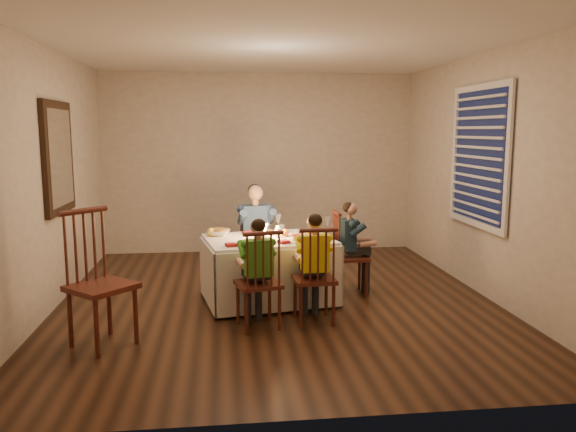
{
  "coord_description": "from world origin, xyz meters",
  "views": [
    {
      "loc": [
        -0.55,
        -5.71,
        1.78
      ],
      "look_at": [
        0.14,
        0.15,
        0.87
      ],
      "focal_mm": 35.0,
      "sensor_mm": 36.0,
      "label": 1
    }
  ],
  "objects": [
    {
      "name": "ceiling",
      "position": [
        0.0,
        0.0,
        2.6
      ],
      "size": [
        5.0,
        5.0,
        0.0
      ],
      "primitive_type": "plane",
      "color": "white",
      "rests_on": "wall_back"
    },
    {
      "name": "adult",
      "position": [
        -0.18,
        0.63,
        0.0
      ],
      "size": [
        0.46,
        0.43,
        1.17
      ],
      "primitive_type": null,
      "rotation": [
        0.0,
        0.0,
        0.14
      ],
      "color": "#324D7E",
      "rests_on": "ground"
    },
    {
      "name": "wall_mirror",
      "position": [
        -2.22,
        0.3,
        1.5
      ],
      "size": [
        0.06,
        0.95,
        1.15
      ],
      "color": "black",
      "rests_on": "wall_left"
    },
    {
      "name": "window_blinds",
      "position": [
        2.21,
        0.1,
        1.5
      ],
      "size": [
        0.07,
        1.34,
        1.54
      ],
      "color": "#0D1434",
      "rests_on": "wall_right"
    },
    {
      "name": "chair_end",
      "position": [
        0.83,
        0.15,
        0.0
      ],
      "size": [
        0.36,
        0.38,
        0.92
      ],
      "primitive_type": null,
      "rotation": [
        0.0,
        0.0,
        1.58
      ],
      "color": "#3E1411",
      "rests_on": "ground"
    },
    {
      "name": "chair_extra",
      "position": [
        -1.55,
        -1.09,
        0.0
      ],
      "size": [
        0.65,
        0.65,
        1.14
      ],
      "primitive_type": null,
      "rotation": [
        0.0,
        0.0,
        0.82
      ],
      "color": "#3E1411",
      "rests_on": "ground"
    },
    {
      "name": "child_teal",
      "position": [
        0.83,
        0.15,
        0.0
      ],
      "size": [
        0.3,
        0.32,
        1.01
      ],
      "primitive_type": null,
      "rotation": [
        0.0,
        0.0,
        1.58
      ],
      "color": "#182B3C",
      "rests_on": "ground"
    },
    {
      "name": "wall_left",
      "position": [
        -2.25,
        0.0,
        1.3
      ],
      "size": [
        0.02,
        5.0,
        2.6
      ],
      "primitive_type": "cube",
      "color": "beige",
      "rests_on": "ground"
    },
    {
      "name": "ground",
      "position": [
        0.0,
        0.0,
        0.0
      ],
      "size": [
        5.0,
        5.0,
        0.0
      ],
      "primitive_type": "plane",
      "color": "black",
      "rests_on": "ground"
    },
    {
      "name": "candle_left",
      "position": [
        -0.14,
        -0.05,
        0.72
      ],
      "size": [
        0.06,
        0.06,
        0.1
      ],
      "primitive_type": "cylinder",
      "color": "white",
      "rests_on": "dining_table"
    },
    {
      "name": "dining_table",
      "position": [
        -0.09,
        -0.04,
        0.48
      ],
      "size": [
        1.44,
        1.15,
        0.64
      ],
      "rotation": [
        0.0,
        0.0,
        0.18
      ],
      "color": "white",
      "rests_on": "ground"
    },
    {
      "name": "setting_yellow",
      "position": [
        0.22,
        -0.28,
        0.68
      ],
      "size": [
        0.3,
        0.3,
        0.02
      ],
      "primitive_type": "cylinder",
      "rotation": [
        0.0,
        0.0,
        0.18
      ],
      "color": "white",
      "rests_on": "dining_table"
    },
    {
      "name": "setting_green",
      "position": [
        -0.3,
        -0.37,
        0.68
      ],
      "size": [
        0.3,
        0.3,
        0.02
      ],
      "primitive_type": "cylinder",
      "rotation": [
        0.0,
        0.0,
        0.18
      ],
      "color": "white",
      "rests_on": "dining_table"
    },
    {
      "name": "chair_near_right",
      "position": [
        0.28,
        -0.71,
        0.0
      ],
      "size": [
        0.4,
        0.38,
        0.92
      ],
      "primitive_type": null,
      "rotation": [
        0.0,
        0.0,
        3.19
      ],
      "color": "#3E1411",
      "rests_on": "ground"
    },
    {
      "name": "setting_adult",
      "position": [
        -0.11,
        0.25,
        0.68
      ],
      "size": [
        0.3,
        0.3,
        0.02
      ],
      "primitive_type": "cylinder",
      "rotation": [
        0.0,
        0.0,
        0.18
      ],
      "color": "white",
      "rests_on": "dining_table"
    },
    {
      "name": "squash",
      "position": [
        -0.68,
        0.13,
        0.72
      ],
      "size": [
        0.09,
        0.09,
        0.09
      ],
      "primitive_type": "sphere",
      "color": "yellow",
      "rests_on": "dining_table"
    },
    {
      "name": "child_green",
      "position": [
        -0.25,
        -0.82,
        0.0
      ],
      "size": [
        0.38,
        0.36,
        1.01
      ],
      "primitive_type": null,
      "rotation": [
        0.0,
        0.0,
        3.37
      ],
      "color": "green",
      "rests_on": "ground"
    },
    {
      "name": "orange_fruit",
      "position": [
        0.1,
        0.04,
        0.71
      ],
      "size": [
        0.08,
        0.08,
        0.08
      ],
      "primitive_type": "sphere",
      "color": "orange",
      "rests_on": "dining_table"
    },
    {
      "name": "chair_adult",
      "position": [
        -0.18,
        0.63,
        0.0
      ],
      "size": [
        0.42,
        0.41,
        0.92
      ],
      "primitive_type": null,
      "rotation": [
        0.0,
        0.0,
        0.14
      ],
      "color": "#3E1411",
      "rests_on": "ground"
    },
    {
      "name": "wall_right",
      "position": [
        2.25,
        0.0,
        1.3
      ],
      "size": [
        0.02,
        5.0,
        2.6
      ],
      "primitive_type": "cube",
      "color": "beige",
      "rests_on": "ground"
    },
    {
      "name": "chair_near_left",
      "position": [
        -0.25,
        -0.82,
        0.0
      ],
      "size": [
        0.45,
        0.44,
        0.92
      ],
      "primitive_type": null,
      "rotation": [
        0.0,
        0.0,
        3.37
      ],
      "color": "#3E1411",
      "rests_on": "ground"
    },
    {
      "name": "serving_bowl",
      "position": [
        -0.6,
        0.18,
        0.7
      ],
      "size": [
        0.28,
        0.28,
        0.06
      ],
      "primitive_type": "imported",
      "rotation": [
        0.0,
        0.0,
        -0.19
      ],
      "color": "white",
      "rests_on": "dining_table"
    },
    {
      "name": "child_yellow",
      "position": [
        0.28,
        -0.71,
        0.0
      ],
      "size": [
        0.34,
        0.32,
        1.03
      ],
      "primitive_type": null,
      "rotation": [
        0.0,
        0.0,
        3.19
      ],
      "color": "yellow",
      "rests_on": "ground"
    },
    {
      "name": "setting_teal",
      "position": [
        0.4,
        0.01,
        0.68
      ],
      "size": [
        0.3,
        0.3,
        0.02
      ],
      "primitive_type": "cylinder",
      "rotation": [
        0.0,
        0.0,
        0.18
      ],
      "color": "white",
      "rests_on": "dining_table"
    },
    {
      "name": "wall_back",
      "position": [
        0.0,
        2.5,
        1.3
      ],
      "size": [
        4.5,
        0.02,
        2.6
      ],
      "primitive_type": "cube",
      "color": "beige",
      "rests_on": "ground"
    },
    {
      "name": "candle_right",
      "position": [
        0.01,
        -0.02,
        0.72
      ],
      "size": [
        0.06,
        0.06,
        0.1
      ],
      "primitive_type": "cylinder",
      "color": "white",
      "rests_on": "dining_table"
    }
  ]
}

